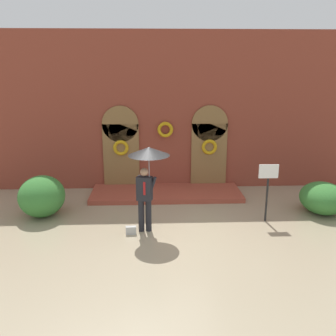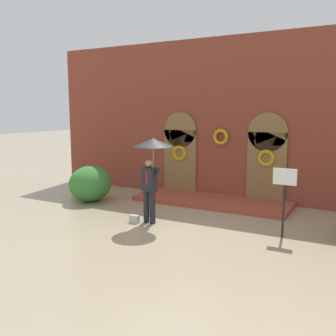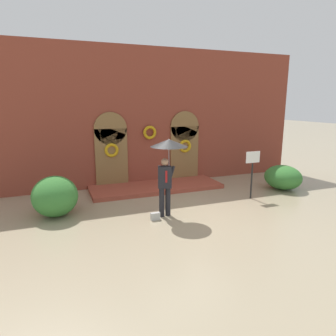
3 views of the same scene
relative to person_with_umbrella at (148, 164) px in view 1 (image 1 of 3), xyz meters
name	(u,v)px [view 1 (image 1 of 3)]	position (x,y,z in m)	size (l,w,h in m)	color
ground_plane	(170,233)	(0.59, -0.18, -1.91)	(80.00, 80.00, 0.00)	tan
building_facade	(165,115)	(0.59, 3.98, 0.76)	(14.00, 2.30, 5.60)	brown
person_with_umbrella	(148,164)	(0.00, 0.00, 0.00)	(1.10, 1.10, 2.36)	black
handbag	(131,230)	(-0.48, -0.20, -1.80)	(0.28, 0.12, 0.22)	#B7B7B2
sign_post	(268,183)	(3.41, 0.51, -0.75)	(0.56, 0.06, 1.72)	black
shrub_left	(42,196)	(-3.22, 1.24, -1.30)	(1.36, 1.56, 1.23)	#387A33
shrub_right	(323,198)	(5.35, 1.09, -1.43)	(1.37, 1.55, 0.96)	#387A33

